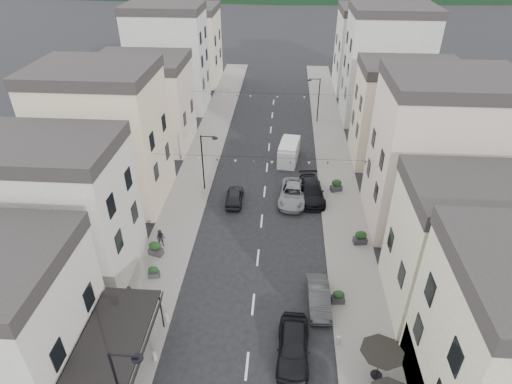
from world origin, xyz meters
TOP-DOWN VIEW (x-y plane):
  - sidewalk_left at (-7.50, 32.00)m, footprint 4.00×76.00m
  - sidewalk_right at (7.50, 32.00)m, footprint 4.00×76.00m
  - boutique_awning at (-7.25, 5.00)m, footprint 3.77×7.50m
  - buildings_row_left at (-14.50, 37.75)m, footprint 10.20×54.16m
  - buildings_row_right at (14.50, 36.59)m, footprint 10.20×54.16m
  - streetlamp_left_near at (-5.82, 2.00)m, footprint 1.70×0.56m
  - streetlamp_left_far at (-5.82, 26.00)m, footprint 1.70×0.56m
  - streetlamp_right_far at (5.82, 44.00)m, footprint 1.70×0.56m
  - bollards at (0.00, 5.50)m, footprint 11.66×10.26m
  - bunting_near at (0.00, 22.00)m, footprint 19.00×0.28m
  - bunting_far at (0.00, 38.00)m, footprint 19.00×0.28m
  - parked_car_a at (2.80, 7.04)m, footprint 2.14×4.99m
  - parked_car_b at (4.60, 11.34)m, footprint 1.68×4.37m
  - parked_car_c at (2.80, 24.61)m, footprint 3.01×5.71m
  - parked_car_d at (4.60, 25.22)m, footprint 2.82×5.74m
  - parked_car_e at (-2.80, 23.90)m, footprint 1.68×3.96m
  - delivery_van at (2.36, 32.82)m, footprint 2.57×5.12m
  - pedestrian_a at (-8.39, 9.98)m, footprint 0.83×0.69m
  - pedestrian_b at (-8.10, 16.77)m, footprint 0.78×0.61m
  - planter_la at (-7.74, 13.14)m, footprint 0.96×0.66m
  - planter_lb at (-8.28, 15.68)m, footprint 1.27×0.94m
  - planter_ra at (6.00, 11.54)m, footprint 0.97×0.56m
  - planter_rb at (8.44, 18.29)m, footprint 1.19×0.76m
  - planter_rc at (7.15, 26.52)m, footprint 1.28×0.98m

SIDE VIEW (x-z plane):
  - sidewalk_left at x=-7.50m, z-range 0.00..0.12m
  - sidewalk_right at x=7.50m, z-range 0.00..0.12m
  - bollards at x=0.00m, z-range 0.12..0.72m
  - planter_la at x=-7.74m, z-range 0.11..1.09m
  - planter_ra at x=6.00m, z-range 0.10..1.16m
  - parked_car_e at x=-2.80m, z-range 0.00..1.34m
  - parked_car_b at x=4.60m, z-range 0.00..1.42m
  - planter_rb at x=8.44m, z-range 0.10..1.35m
  - planter_rc at x=7.15m, z-range 0.10..1.37m
  - planter_lb at x=-8.28m, z-range 0.10..1.37m
  - parked_car_c at x=2.80m, z-range 0.00..1.53m
  - parked_car_d at x=4.60m, z-range 0.00..1.61m
  - parked_car_a at x=2.80m, z-range 0.00..1.68m
  - pedestrian_b at x=-8.10m, z-range 0.12..1.72m
  - pedestrian_a at x=-8.39m, z-range 0.12..2.08m
  - delivery_van at x=2.36m, z-range -0.02..2.33m
  - boutique_awning at x=-7.25m, z-range 1.48..4.75m
  - streetlamp_left_near at x=-5.82m, z-range 0.70..6.70m
  - streetlamp_left_far at x=-5.82m, z-range 0.70..6.70m
  - streetlamp_right_far at x=5.82m, z-range 0.70..6.70m
  - bunting_near at x=0.00m, z-range 5.34..5.96m
  - bunting_far at x=0.00m, z-range 5.34..5.96m
  - buildings_row_left at x=-14.50m, z-range -0.88..13.12m
  - buildings_row_right at x=14.50m, z-range -0.93..13.57m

